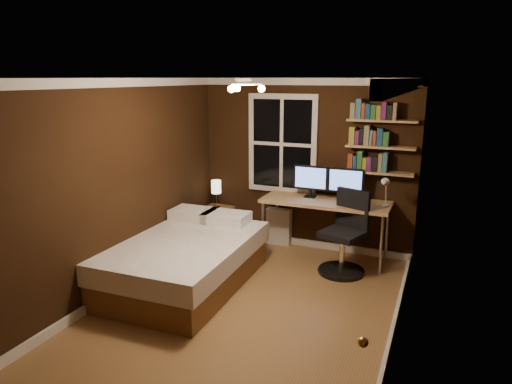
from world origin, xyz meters
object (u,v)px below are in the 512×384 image
at_px(radiator, 279,226).
at_px(office_chair, 345,241).
at_px(nightstand, 217,224).
at_px(desk_lamp, 385,192).
at_px(bedside_lamp, 216,194).
at_px(monitor_right, 345,185).
at_px(bed, 182,260).
at_px(desk, 325,205).
at_px(monitor_left, 311,182).

bearing_deg(radiator, office_chair, -29.24).
relative_size(nightstand, desk_lamp, 1.22).
height_order(nightstand, office_chair, office_chair).
relative_size(bedside_lamp, monitor_right, 0.88).
distance_m(radiator, monitor_right, 1.30).
xyz_separation_m(bed, office_chair, (1.79, 1.12, 0.12)).
xyz_separation_m(desk, office_chair, (0.37, -0.40, -0.35)).
height_order(desk, monitor_left, monitor_left).
bearing_deg(desk, monitor_left, 160.49).
bearing_deg(radiator, bed, -109.85).
distance_m(bed, desk, 2.13).
distance_m(bedside_lamp, office_chair, 2.17).
relative_size(nightstand, office_chair, 0.49).
height_order(desk, desk_lamp, desk_lamp).
xyz_separation_m(desk, monitor_left, (-0.25, 0.09, 0.29)).
height_order(monitor_left, office_chair, monitor_left).
relative_size(monitor_left, desk_lamp, 1.12).
xyz_separation_m(bedside_lamp, office_chair, (2.11, -0.43, -0.32)).
distance_m(bed, bedside_lamp, 1.64).
xyz_separation_m(radiator, office_chair, (1.15, -0.64, 0.15)).
xyz_separation_m(bed, monitor_right, (1.66, 1.61, 0.76)).
height_order(nightstand, monitor_left, monitor_left).
distance_m(radiator, monitor_left, 0.96).
relative_size(bed, desk, 1.23).
relative_size(bedside_lamp, radiator, 0.77).
height_order(nightstand, monitor_right, monitor_right).
bearing_deg(bed, nightstand, 100.16).
bearing_deg(radiator, monitor_right, -8.74).
relative_size(radiator, monitor_left, 1.15).
distance_m(nightstand, radiator, 0.98).
bearing_deg(nightstand, bed, -74.99).
xyz_separation_m(bedside_lamp, monitor_right, (1.98, 0.06, 0.32)).
xyz_separation_m(monitor_left, desk_lamp, (1.06, -0.17, -0.01)).
distance_m(nightstand, monitor_right, 2.14).
bearing_deg(desk, monitor_right, 19.58).
relative_size(bed, monitor_right, 4.41).
bearing_deg(monitor_left, bed, -125.85).
height_order(bedside_lamp, monitor_right, monitor_right).
distance_m(bedside_lamp, monitor_left, 1.52).
bearing_deg(radiator, nightstand, -167.30).
height_order(bed, bedside_lamp, bedside_lamp).
bearing_deg(monitor_left, nightstand, -177.75).
distance_m(monitor_left, monitor_right, 0.50).
xyz_separation_m(bed, monitor_left, (1.16, 1.61, 0.76)).
distance_m(radiator, desk, 0.95).
bearing_deg(desk, bed, -132.88).
bearing_deg(nightstand, radiator, 16.10).
bearing_deg(nightstand, desk, 2.40).
bearing_deg(desk_lamp, monitor_left, 171.07).
bearing_deg(bed, monitor_right, 42.63).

